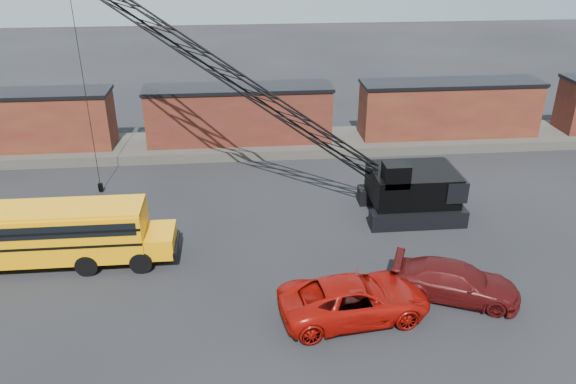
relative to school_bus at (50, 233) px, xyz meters
name	(u,v)px	position (x,y,z in m)	size (l,w,h in m)	color
ground	(250,344)	(9.60, -6.91, -1.79)	(160.00, 160.00, 0.00)	black
gravel_berm	(241,145)	(9.60, 15.09, -1.44)	(120.00, 5.00, 0.70)	#454138
boxcar_west_near	(16,121)	(-6.40, 15.09, 0.97)	(13.70, 3.10, 4.17)	#421612
boxcar_mid	(239,114)	(9.60, 15.09, 0.97)	(13.70, 3.10, 4.17)	#551E18
boxcar_east_near	(449,108)	(25.60, 15.09, 0.97)	(13.70, 3.10, 4.17)	#421612
school_bus	(50,233)	(0.00, 0.00, 0.00)	(11.65, 2.65, 3.19)	orange
red_pickup	(355,299)	(14.19, -5.48, -0.88)	(3.03, 6.58, 1.83)	#8F0C06
maroon_suv	(456,281)	(19.08, -4.52, -0.97)	(2.32, 5.70, 1.65)	#420B0B
crawler_crane	(234,78)	(9.32, 6.06, 5.98)	(22.08, 7.28, 14.00)	black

